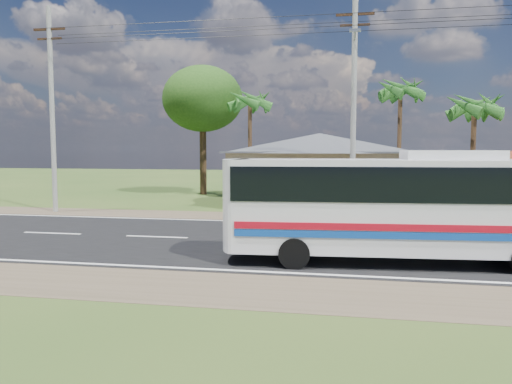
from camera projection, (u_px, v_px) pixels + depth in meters
ground at (271, 241)px, 18.63m from camera, size 120.00×120.00×0.00m
road at (271, 241)px, 18.63m from camera, size 120.00×16.00×0.03m
house at (319, 162)px, 30.94m from camera, size 12.40×10.00×5.00m
utility_poles at (347, 100)px, 23.99m from camera, size 32.80×2.22×11.00m
palm_near at (475, 107)px, 27.15m from camera, size 2.80×2.80×6.70m
palm_mid at (401, 91)px, 32.07m from camera, size 2.80×2.80×8.20m
palm_far at (250, 102)px, 34.45m from camera, size 2.80×2.80×7.70m
tree_behind_house at (203, 99)px, 37.11m from camera, size 6.00×6.00×9.61m
coach_bus at (418, 199)px, 14.82m from camera, size 11.12×3.16×3.41m
motorcycle at (286, 204)px, 26.37m from camera, size 2.08×1.28×1.03m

